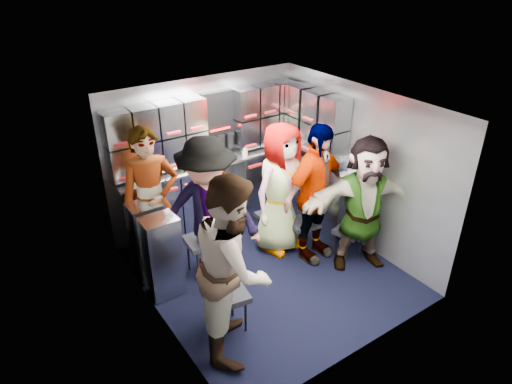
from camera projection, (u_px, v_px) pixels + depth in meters
floor at (268, 272)px, 5.60m from camera, size 3.00×3.00×0.00m
wall_back at (205, 154)px, 6.20m from camera, size 2.80×0.04×2.10m
wall_left at (153, 236)px, 4.41m from camera, size 0.04×3.00×2.10m
wall_right at (359, 168)px, 5.81m from camera, size 0.04×3.00×2.10m
ceiling at (271, 107)px, 4.62m from camera, size 2.80×3.00×0.02m
cart_bank_back at (215, 196)px, 6.31m from camera, size 2.68×0.38×0.99m
cart_bank_left at (156, 249)px, 5.19m from camera, size 0.38×0.76×0.99m
counter at (213, 161)px, 6.07m from camera, size 2.68×0.42×0.03m
locker_bank_back at (209, 126)px, 5.89m from camera, size 2.68×0.28×0.82m
locker_bank_right at (316, 122)px, 6.04m from camera, size 0.28×1.00×0.82m
right_cabinet at (316, 191)px, 6.43m from camera, size 0.28×1.20×1.00m
coffee_niche at (219, 124)px, 6.03m from camera, size 0.46×0.16×0.84m
red_latch_strip at (221, 176)px, 5.99m from camera, size 2.60×0.02×0.03m
jump_seat_near_left at (225, 296)px, 4.56m from camera, size 0.48×0.46×0.50m
jump_seat_mid_left at (203, 242)px, 5.44m from camera, size 0.43×0.41×0.47m
jump_seat_center at (272, 217)px, 6.06m from camera, size 0.35×0.33×0.41m
jump_seat_mid_right at (303, 224)px, 5.87m from camera, size 0.41×0.40×0.43m
jump_seat_near_right at (349, 232)px, 5.76m from camera, size 0.41×0.39×0.40m
attendant_standing at (152, 202)px, 5.31m from camera, size 0.75×0.59×1.82m
attendant_arc_a at (234, 266)px, 4.20m from camera, size 1.09×1.14×1.86m
attendant_arc_b at (208, 213)px, 5.08m from camera, size 1.33×1.26×1.81m
attendant_arc_c at (281, 189)px, 5.70m from camera, size 0.92×0.68×1.72m
attendant_arc_d at (315, 194)px, 5.50m from camera, size 1.11×0.61×1.79m
attendant_arc_e at (364, 204)px, 5.39m from camera, size 1.63×1.15×1.69m
bottle_left at (188, 160)px, 5.78m from camera, size 0.07×0.07×0.24m
bottle_mid at (202, 157)px, 5.88m from camera, size 0.06×0.06×0.22m
bottle_right at (269, 139)px, 6.41m from camera, size 0.07×0.07×0.24m
cup_left at (135, 179)px, 5.44m from camera, size 0.09×0.09×0.10m
cup_right at (245, 151)px, 6.23m from camera, size 0.08×0.08×0.10m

